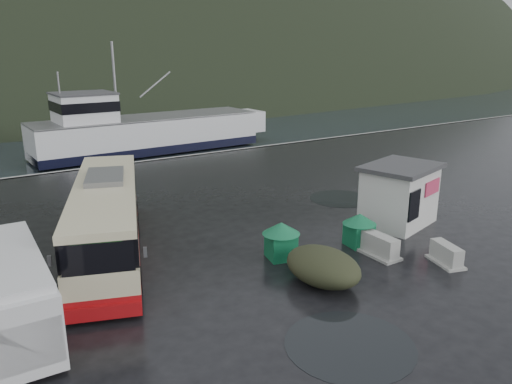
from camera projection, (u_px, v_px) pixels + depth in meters
ground at (260, 273)px, 18.22m from camera, size 160.00×160.00×0.00m
quay_edge at (101, 167)px, 34.36m from camera, size 160.00×0.60×1.50m
coach_bus at (110, 254)px, 19.88m from camera, size 6.19×11.25×3.09m
white_van at (15, 333)px, 14.39m from camera, size 2.18×5.96×2.47m
waste_bin_left at (358, 245)px, 20.74m from camera, size 1.12×1.12×1.39m
waste_bin_right at (281, 258)px, 19.50m from camera, size 1.26×1.26×1.47m
dome_tent at (322, 282)px, 17.51m from camera, size 2.23×3.09×1.20m
ticket_kiosk at (397, 224)px, 23.29m from camera, size 4.19×3.58×2.82m
jersey_barrier_a at (445, 263)px, 19.00m from camera, size 1.20×1.71×0.78m
jersey_barrier_b at (379, 256)px, 19.72m from camera, size 0.90×1.75×0.87m
fishing_trawler at (149, 136)px, 45.99m from camera, size 24.43×6.16×9.70m
puddles at (334, 275)px, 18.06m from camera, size 16.03×14.81×0.01m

